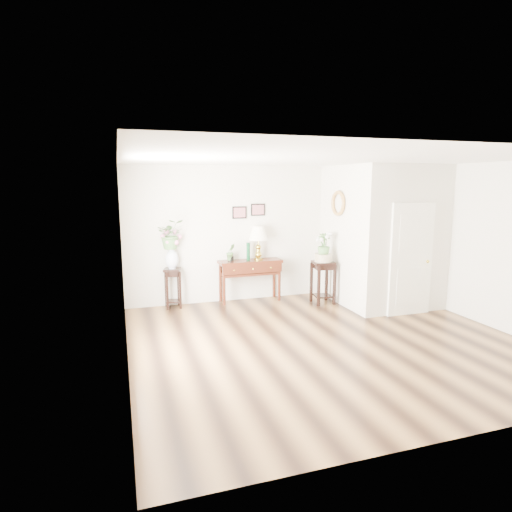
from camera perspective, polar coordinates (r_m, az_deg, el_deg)
name	(u,v)px	position (r m, az deg, el deg)	size (l,w,h in m)	color
floor	(327,341)	(6.95, 9.39, -11.07)	(6.00, 5.50, 0.02)	brown
ceiling	(332,159)	(6.51, 10.09, 12.64)	(6.00, 5.50, 0.02)	white
wall_back	(269,233)	(9.09, 1.72, 3.08)	(6.00, 0.02, 2.80)	silver
wall_front	(469,299)	(4.39, 26.54, -5.21)	(6.00, 0.02, 2.80)	silver
wall_left	(123,264)	(5.86, -17.32, -1.08)	(0.02, 5.50, 2.80)	silver
wall_right	(485,244)	(8.40, 28.21, 1.37)	(0.02, 5.50, 2.80)	silver
partition	(381,235)	(9.17, 16.29, 2.75)	(1.80, 1.95, 2.80)	silver
door	(411,260)	(8.42, 19.97, -0.45)	(0.90, 0.05, 2.10)	white
art_print_left	(239,213)	(8.84, -2.22, 5.82)	(0.30, 0.02, 0.25)	black
art_print_right	(258,210)	(8.95, 0.26, 6.19)	(0.30, 0.02, 0.25)	black
wall_ornament	(338,203)	(8.74, 10.88, 6.92)	(0.51, 0.51, 0.07)	tan
console_table	(250,281)	(8.94, -0.81, -3.30)	(1.31, 0.44, 0.87)	black
table_lamp	(258,243)	(8.85, 0.31, 1.75)	(0.41, 0.41, 0.71)	gold
green_vase	(248,252)	(8.81, -1.04, 0.53)	(0.08, 0.08, 0.37)	#083B1C
potted_plant	(231,253)	(8.71, -3.40, 0.43)	(0.19, 0.15, 0.35)	#4D7F3E
plant_stand_a	(173,288)	(8.63, -11.02, -4.22)	(0.31, 0.31, 0.80)	black
porcelain_vase	(172,257)	(8.51, -11.16, -0.14)	(0.25, 0.25, 0.43)	silver
lily_arrangement	(171,233)	(8.44, -11.26, 2.98)	(0.52, 0.45, 0.58)	#4D7F3E
plant_stand_b	(323,282)	(8.89, 8.89, -3.50)	(0.41, 0.41, 0.87)	black
ceramic_bowl	(323,258)	(8.78, 8.98, -0.21)	(0.36, 0.36, 0.16)	beige
narcissus	(324,245)	(8.74, 9.03, 1.51)	(0.25, 0.25, 0.45)	#4D7F3E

